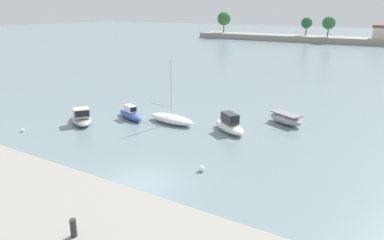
{
  "coord_description": "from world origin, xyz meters",
  "views": [
    {
      "loc": [
        13.68,
        -15.9,
        10.41
      ],
      "look_at": [
        -3.56,
        11.55,
        0.45
      ],
      "focal_mm": 34.46,
      "sensor_mm": 36.0,
      "label": 1
    }
  ],
  "objects_px": {
    "mooring_bollard": "(73,228)",
    "mooring_buoy_1": "(202,169)",
    "moored_boat_1": "(130,114)",
    "mooring_buoy_0": "(22,130)",
    "moored_boat_3": "(230,125)",
    "moored_boat_0": "(81,117)",
    "moored_boat_2": "(171,119)",
    "moored_boat_4": "(286,119)"
  },
  "relations": [
    {
      "from": "mooring_bollard",
      "to": "mooring_buoy_1",
      "type": "bearing_deg",
      "value": 98.63
    },
    {
      "from": "moored_boat_1",
      "to": "mooring_buoy_0",
      "type": "distance_m",
      "value": 9.66
    },
    {
      "from": "moored_boat_1",
      "to": "mooring_buoy_1",
      "type": "distance_m",
      "value": 13.79
    },
    {
      "from": "moored_boat_3",
      "to": "mooring_buoy_0",
      "type": "relative_size",
      "value": 14.12
    },
    {
      "from": "mooring_bollard",
      "to": "moored_boat_0",
      "type": "relative_size",
      "value": 0.14
    },
    {
      "from": "moored_boat_2",
      "to": "mooring_buoy_0",
      "type": "xyz_separation_m",
      "value": [
        -9.5,
        -9.01,
        -0.27
      ]
    },
    {
      "from": "moored_boat_3",
      "to": "mooring_bollard",
      "type": "bearing_deg",
      "value": -44.7
    },
    {
      "from": "moored_boat_3",
      "to": "moored_boat_0",
      "type": "bearing_deg",
      "value": -124.07
    },
    {
      "from": "moored_boat_2",
      "to": "mooring_buoy_1",
      "type": "xyz_separation_m",
      "value": [
        7.81,
        -7.64,
        -0.22
      ]
    },
    {
      "from": "moored_boat_1",
      "to": "moored_boat_3",
      "type": "xyz_separation_m",
      "value": [
        9.92,
        1.63,
        0.12
      ]
    },
    {
      "from": "moored_boat_2",
      "to": "moored_boat_1",
      "type": "bearing_deg",
      "value": -161.87
    },
    {
      "from": "moored_boat_0",
      "to": "moored_boat_3",
      "type": "height_order",
      "value": "moored_boat_3"
    },
    {
      "from": "mooring_buoy_0",
      "to": "mooring_bollard",
      "type": "bearing_deg",
      "value": -28.84
    },
    {
      "from": "moored_boat_0",
      "to": "mooring_buoy_0",
      "type": "xyz_separation_m",
      "value": [
        -2.28,
        -4.61,
        -0.36
      ]
    },
    {
      "from": "moored_boat_1",
      "to": "mooring_buoy_0",
      "type": "height_order",
      "value": "moored_boat_1"
    },
    {
      "from": "moored_boat_4",
      "to": "moored_boat_3",
      "type": "bearing_deg",
      "value": -100.41
    },
    {
      "from": "moored_boat_2",
      "to": "moored_boat_4",
      "type": "relative_size",
      "value": 1.51
    },
    {
      "from": "moored_boat_0",
      "to": "mooring_buoy_1",
      "type": "bearing_deg",
      "value": 23.63
    },
    {
      "from": "moored_boat_2",
      "to": "mooring_buoy_0",
      "type": "distance_m",
      "value": 13.1
    },
    {
      "from": "moored_boat_0",
      "to": "moored_boat_4",
      "type": "distance_m",
      "value": 19.06
    },
    {
      "from": "moored_boat_2",
      "to": "moored_boat_4",
      "type": "bearing_deg",
      "value": 36.58
    },
    {
      "from": "moored_boat_2",
      "to": "moored_boat_3",
      "type": "height_order",
      "value": "moored_boat_2"
    },
    {
      "from": "moored_boat_1",
      "to": "moored_boat_2",
      "type": "height_order",
      "value": "moored_boat_2"
    },
    {
      "from": "moored_boat_4",
      "to": "mooring_buoy_0",
      "type": "height_order",
      "value": "moored_boat_4"
    },
    {
      "from": "mooring_bollard",
      "to": "moored_boat_0",
      "type": "xyz_separation_m",
      "value": [
        -16.84,
        15.14,
        -2.47
      ]
    },
    {
      "from": "moored_boat_4",
      "to": "mooring_bollard",
      "type": "bearing_deg",
      "value": -63.2
    },
    {
      "from": "moored_boat_0",
      "to": "moored_boat_1",
      "type": "xyz_separation_m",
      "value": [
        2.99,
        3.48,
        -0.06
      ]
    },
    {
      "from": "moored_boat_0",
      "to": "moored_boat_1",
      "type": "height_order",
      "value": "moored_boat_0"
    },
    {
      "from": "moored_boat_0",
      "to": "moored_boat_4",
      "type": "bearing_deg",
      "value": 66.8
    },
    {
      "from": "mooring_bollard",
      "to": "moored_boat_0",
      "type": "bearing_deg",
      "value": 138.04
    },
    {
      "from": "moored_boat_1",
      "to": "moored_boat_2",
      "type": "xyz_separation_m",
      "value": [
        4.23,
        0.92,
        -0.04
      ]
    },
    {
      "from": "moored_boat_2",
      "to": "moored_boat_3",
      "type": "distance_m",
      "value": 5.73
    },
    {
      "from": "moored_boat_1",
      "to": "mooring_buoy_1",
      "type": "relative_size",
      "value": 10.63
    },
    {
      "from": "moored_boat_0",
      "to": "moored_boat_3",
      "type": "relative_size",
      "value": 1.14
    },
    {
      "from": "moored_boat_3",
      "to": "mooring_buoy_0",
      "type": "distance_m",
      "value": 18.04
    },
    {
      "from": "moored_boat_0",
      "to": "moored_boat_3",
      "type": "xyz_separation_m",
      "value": [
        12.91,
        5.11,
        0.06
      ]
    },
    {
      "from": "moored_boat_1",
      "to": "mooring_buoy_1",
      "type": "height_order",
      "value": "moored_boat_1"
    },
    {
      "from": "moored_boat_0",
      "to": "mooring_buoy_1",
      "type": "xyz_separation_m",
      "value": [
        15.03,
        -3.24,
        -0.32
      ]
    },
    {
      "from": "moored_boat_2",
      "to": "moored_boat_4",
      "type": "xyz_separation_m",
      "value": [
        9.11,
        5.42,
        0.08
      ]
    },
    {
      "from": "moored_boat_2",
      "to": "mooring_buoy_1",
      "type": "height_order",
      "value": "moored_boat_2"
    },
    {
      "from": "moored_boat_0",
      "to": "mooring_buoy_0",
      "type": "height_order",
      "value": "moored_boat_0"
    },
    {
      "from": "mooring_buoy_0",
      "to": "moored_boat_4",
      "type": "bearing_deg",
      "value": 37.77
    }
  ]
}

